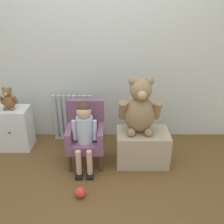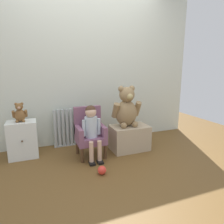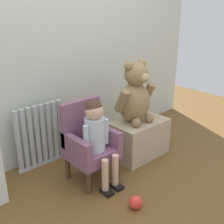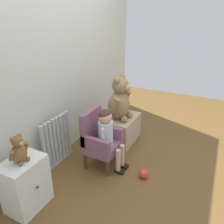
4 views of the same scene
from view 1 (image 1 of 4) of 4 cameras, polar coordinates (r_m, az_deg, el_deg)
name	(u,v)px [view 1 (image 1 of 4)]	position (r m, az deg, el deg)	size (l,w,h in m)	color
ground_plane	(92,192)	(2.48, -4.51, -17.70)	(6.00, 6.00, 0.00)	brown
back_wall	(95,42)	(2.96, -3.81, 15.63)	(3.80, 0.05, 2.40)	silver
radiator	(72,118)	(3.15, -9.05, -1.35)	(0.50, 0.05, 0.60)	#ADB6B7
small_dresser	(14,128)	(3.18, -21.54, -3.51)	(0.38, 0.30, 0.51)	silver
child_armchair	(85,134)	(2.70, -6.13, -4.98)	(0.39, 0.36, 0.69)	#7D4F68
child_figure	(84,127)	(2.53, -6.50, -3.46)	(0.25, 0.35, 0.74)	silver
low_bench	(142,147)	(2.76, 6.77, -7.95)	(0.56, 0.35, 0.37)	tan
large_teddy_bear	(139,108)	(2.57, 6.23, 0.81)	(0.43, 0.31, 0.60)	#90744D
small_teddy_bear	(8,100)	(3.03, -22.72, 2.63)	(0.19, 0.13, 0.26)	brown
toy_ball	(80,192)	(2.41, -7.37, -17.75)	(0.10, 0.10, 0.10)	red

